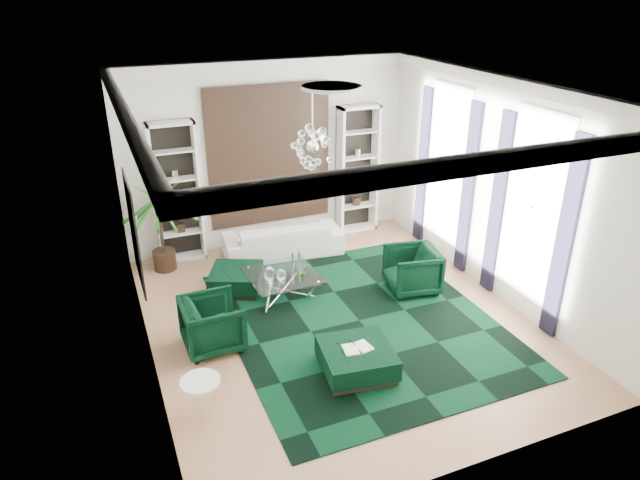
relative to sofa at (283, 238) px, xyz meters
name	(u,v)px	position (x,y,z in m)	size (l,w,h in m)	color
floor	(337,319)	(0.02, -2.70, -0.36)	(6.00, 7.00, 0.02)	tan
ceiling	(340,88)	(0.02, -2.70, 3.46)	(6.00, 7.00, 0.02)	white
wall_back	(269,155)	(0.02, 0.81, 1.55)	(6.00, 0.02, 3.80)	silver
wall_front	(479,333)	(0.02, -6.21, 1.55)	(6.00, 0.02, 3.80)	silver
wall_left	(136,246)	(-2.99, -2.70, 1.55)	(0.02, 7.00, 3.80)	silver
wall_right	(497,189)	(3.03, -2.70, 1.55)	(0.02, 7.00, 3.80)	silver
crown_molding	(340,96)	(0.02, -2.70, 3.35)	(6.00, 7.00, 0.18)	white
ceiling_medallion	(332,87)	(0.02, -2.40, 3.42)	(0.90, 0.90, 0.05)	white
tapestry	(269,155)	(0.02, 0.76, 1.55)	(2.50, 0.06, 2.80)	black
shelving_left	(177,193)	(-1.93, 0.61, 1.05)	(0.90, 0.38, 2.80)	white
shelving_right	(357,170)	(1.97, 0.61, 1.05)	(0.90, 0.38, 2.80)	white
painting	(135,232)	(-2.95, -2.10, 1.50)	(0.04, 1.30, 1.60)	black
window_near	(533,207)	(3.01, -3.60, 1.55)	(0.03, 1.10, 2.90)	white
curtain_near_a	(565,240)	(2.97, -4.38, 1.30)	(0.07, 0.30, 3.25)	black
curtain_near_b	(497,205)	(2.97, -2.82, 1.30)	(0.07, 0.30, 3.25)	black
window_far	(447,165)	(3.01, -1.20, 1.55)	(0.03, 1.10, 2.90)	white
curtain_far_a	(468,190)	(2.97, -1.98, 1.30)	(0.07, 0.30, 3.25)	black
curtain_far_b	(423,167)	(2.97, -0.42, 1.30)	(0.07, 0.30, 3.25)	black
rug	(359,321)	(0.33, -2.92, -0.34)	(4.20, 5.00, 0.02)	black
sofa	(283,238)	(0.00, 0.00, 0.00)	(2.39, 0.94, 0.70)	silver
armchair_left	(213,324)	(-2.06, -2.69, 0.06)	(0.87, 0.89, 0.81)	black
armchair_right	(412,270)	(1.68, -2.32, 0.06)	(0.87, 0.89, 0.81)	black
coffee_table	(283,284)	(-0.55, -1.59, -0.14)	(1.20, 1.20, 0.41)	white
ottoman_side	(236,280)	(-1.27, -1.09, -0.15)	(0.90, 0.90, 0.40)	black
ottoman_front	(357,360)	(-0.29, -4.10, -0.15)	(1.00, 1.00, 0.40)	black
book	(357,348)	(-0.29, -4.10, 0.07)	(0.42, 0.28, 0.03)	white
side_table	(202,397)	(-2.53, -4.10, -0.10)	(0.52, 0.52, 0.50)	white
palm	(159,212)	(-2.36, 0.25, 0.85)	(1.50, 1.50, 2.40)	#21661B
chandelier	(312,147)	(-0.20, -2.18, 2.50)	(0.80, 0.80, 0.72)	white
table_plant	(303,271)	(-0.25, -1.84, 0.18)	(0.13, 0.11, 0.24)	#21661B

